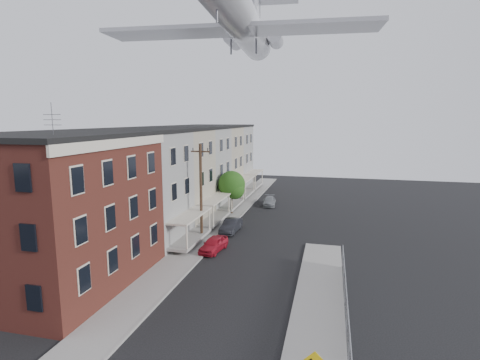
# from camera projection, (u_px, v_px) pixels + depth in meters

# --- Properties ---
(sidewalk_left) EXTENTS (3.00, 62.00, 0.12)m
(sidewalk_left) POSITION_uv_depth(u_px,v_px,m) (221.00, 222.00, 40.72)
(sidewalk_left) COLOR gray
(sidewalk_left) RESTS_ON ground
(sidewalk_right) EXTENTS (3.00, 26.00, 0.12)m
(sidewalk_right) POSITION_uv_depth(u_px,v_px,m) (317.00, 321.00, 20.87)
(sidewalk_right) COLOR gray
(sidewalk_right) RESTS_ON ground
(curb_left) EXTENTS (0.15, 62.00, 0.14)m
(curb_left) POSITION_uv_depth(u_px,v_px,m) (234.00, 223.00, 40.38)
(curb_left) COLOR gray
(curb_left) RESTS_ON ground
(curb_right) EXTENTS (0.15, 26.00, 0.14)m
(curb_right) POSITION_uv_depth(u_px,v_px,m) (291.00, 317.00, 21.21)
(curb_right) COLOR gray
(curb_right) RESTS_ON ground
(corner_building) EXTENTS (10.31, 12.30, 12.15)m
(corner_building) POSITION_uv_depth(u_px,v_px,m) (56.00, 210.00, 25.14)
(corner_building) COLOR #3A1412
(corner_building) RESTS_ON ground
(row_house_a) EXTENTS (11.98, 7.00, 10.30)m
(row_house_a) POSITION_uv_depth(u_px,v_px,m) (130.00, 186.00, 34.24)
(row_house_a) COLOR #5E5E5C
(row_house_a) RESTS_ON ground
(row_house_b) EXTENTS (11.98, 7.00, 10.30)m
(row_house_b) POSITION_uv_depth(u_px,v_px,m) (163.00, 175.00, 40.95)
(row_house_b) COLOR #6D6456
(row_house_b) RESTS_ON ground
(row_house_c) EXTENTS (11.98, 7.00, 10.30)m
(row_house_c) POSITION_uv_depth(u_px,v_px,m) (187.00, 167.00, 47.66)
(row_house_c) COLOR #5E5E5C
(row_house_c) RESTS_ON ground
(row_house_d) EXTENTS (11.98, 7.00, 10.30)m
(row_house_d) POSITION_uv_depth(u_px,v_px,m) (205.00, 161.00, 54.36)
(row_house_d) COLOR #6D6456
(row_house_d) RESTS_ON ground
(row_house_e) EXTENTS (11.98, 7.00, 10.30)m
(row_house_e) POSITION_uv_depth(u_px,v_px,m) (219.00, 157.00, 61.07)
(row_house_e) COLOR #5E5E5C
(row_house_e) RESTS_ON ground
(chainlink_fence) EXTENTS (0.06, 18.06, 1.90)m
(chainlink_fence) POSITION_uv_depth(u_px,v_px,m) (347.00, 318.00, 19.41)
(chainlink_fence) COLOR gray
(chainlink_fence) RESTS_ON ground
(utility_pole) EXTENTS (1.80, 0.26, 9.00)m
(utility_pole) POSITION_uv_depth(u_px,v_px,m) (201.00, 191.00, 34.25)
(utility_pole) COLOR black
(utility_pole) RESTS_ON ground
(street_tree) EXTENTS (3.22, 3.20, 5.20)m
(street_tree) POSITION_uv_depth(u_px,v_px,m) (232.00, 186.00, 43.88)
(street_tree) COLOR black
(street_tree) RESTS_ON ground
(car_near) EXTENTS (1.94, 3.83, 1.25)m
(car_near) POSITION_uv_depth(u_px,v_px,m) (214.00, 244.00, 31.95)
(car_near) COLOR #AE1628
(car_near) RESTS_ON ground
(car_mid) EXTENTS (1.54, 4.01, 1.31)m
(car_mid) POSITION_uv_depth(u_px,v_px,m) (231.00, 226.00, 37.41)
(car_mid) COLOR black
(car_mid) RESTS_ON ground
(car_far) EXTENTS (2.08, 4.06, 1.13)m
(car_far) POSITION_uv_depth(u_px,v_px,m) (269.00, 201.00, 48.95)
(car_far) COLOR gray
(car_far) RESTS_ON ground
(airplane) EXTENTS (24.85, 28.37, 8.20)m
(airplane) POSITION_uv_depth(u_px,v_px,m) (243.00, 24.00, 35.34)
(airplane) COLOR silver
(airplane) RESTS_ON ground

